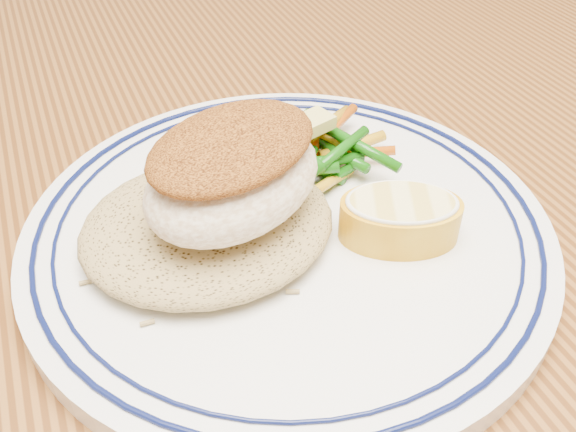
# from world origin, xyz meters

# --- Properties ---
(dining_table) EXTENTS (1.50, 0.90, 0.75)m
(dining_table) POSITION_xyz_m (0.00, 0.00, 0.65)
(dining_table) COLOR #552D11
(dining_table) RESTS_ON ground
(plate) EXTENTS (0.30, 0.30, 0.02)m
(plate) POSITION_xyz_m (-0.02, -0.04, 0.76)
(plate) COLOR white
(plate) RESTS_ON dining_table
(rice_pilaf) EXTENTS (0.14, 0.12, 0.03)m
(rice_pilaf) POSITION_xyz_m (-0.07, -0.04, 0.78)
(rice_pilaf) COLOR #9B814D
(rice_pilaf) RESTS_ON plate
(fish_fillet) EXTENTS (0.12, 0.11, 0.05)m
(fish_fillet) POSITION_xyz_m (-0.05, -0.04, 0.81)
(fish_fillet) COLOR white
(fish_fillet) RESTS_ON rice_pilaf
(vegetable_pile) EXTENTS (0.10, 0.10, 0.03)m
(vegetable_pile) POSITION_xyz_m (0.01, 0.00, 0.78)
(vegetable_pile) COLOR #12550A
(vegetable_pile) RESTS_ON plate
(butter_pat) EXTENTS (0.03, 0.02, 0.01)m
(butter_pat) POSITION_xyz_m (0.01, 0.00, 0.80)
(butter_pat) COLOR #D8CF6A
(butter_pat) RESTS_ON vegetable_pile
(lemon_wedge) EXTENTS (0.08, 0.08, 0.03)m
(lemon_wedge) POSITION_xyz_m (0.03, -0.07, 0.78)
(lemon_wedge) COLOR gold
(lemon_wedge) RESTS_ON plate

